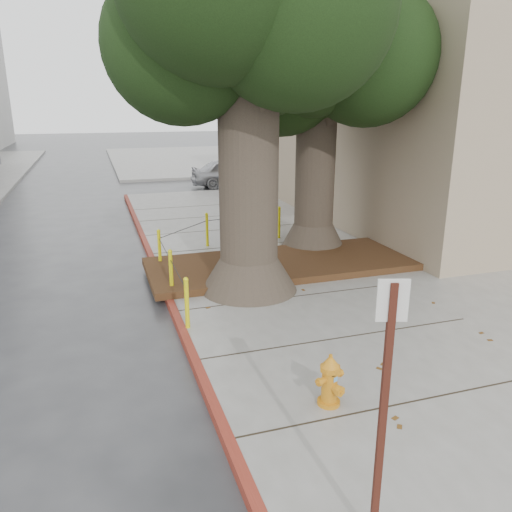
{
  "coord_description": "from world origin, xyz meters",
  "views": [
    {
      "loc": [
        -3.24,
        -6.85,
        3.94
      ],
      "look_at": [
        -0.37,
        2.0,
        1.1
      ],
      "focal_mm": 35.0,
      "sensor_mm": 36.0,
      "label": 1
    }
  ],
  "objects_px": {
    "car_red": "(382,165)",
    "car_silver": "(232,173)",
    "fire_hydrant": "(330,380)",
    "signpost": "(384,404)"
  },
  "relations": [
    {
      "from": "fire_hydrant",
      "to": "car_red",
      "type": "distance_m",
      "value": 24.11
    },
    {
      "from": "car_silver",
      "to": "car_red",
      "type": "bearing_deg",
      "value": -77.96
    },
    {
      "from": "car_silver",
      "to": "car_red",
      "type": "distance_m",
      "value": 9.41
    },
    {
      "from": "fire_hydrant",
      "to": "car_silver",
      "type": "distance_m",
      "value": 19.24
    },
    {
      "from": "car_silver",
      "to": "car_red",
      "type": "relative_size",
      "value": 1.1
    },
    {
      "from": "car_red",
      "to": "fire_hydrant",
      "type": "bearing_deg",
      "value": 151.17
    },
    {
      "from": "signpost",
      "to": "fire_hydrant",
      "type": "bearing_deg",
      "value": 91.79
    },
    {
      "from": "signpost",
      "to": "car_silver",
      "type": "xyz_separation_m",
      "value": [
        4.44,
        20.92,
        -0.88
      ]
    },
    {
      "from": "fire_hydrant",
      "to": "car_silver",
      "type": "bearing_deg",
      "value": 58.84
    },
    {
      "from": "car_red",
      "to": "car_silver",
      "type": "bearing_deg",
      "value": 102.51
    }
  ]
}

